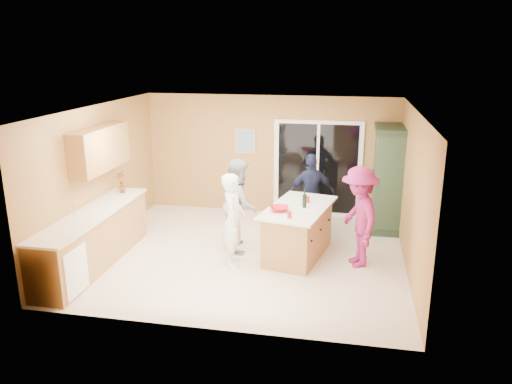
% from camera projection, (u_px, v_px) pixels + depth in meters
% --- Properties ---
extents(floor, '(5.50, 5.50, 0.00)m').
position_uv_depth(floor, '(247.00, 255.00, 8.95)').
color(floor, white).
rests_on(floor, ground).
extents(ceiling, '(5.50, 5.00, 0.10)m').
position_uv_depth(ceiling, '(246.00, 109.00, 8.22)').
color(ceiling, silver).
rests_on(ceiling, wall_back).
extents(wall_back, '(5.50, 0.10, 2.60)m').
position_uv_depth(wall_back, '(270.00, 155.00, 10.94)').
color(wall_back, tan).
rests_on(wall_back, ground).
extents(wall_front, '(5.50, 0.10, 2.60)m').
position_uv_depth(wall_front, '(205.00, 237.00, 6.23)').
color(wall_front, tan).
rests_on(wall_front, ground).
extents(wall_left, '(0.10, 5.00, 2.60)m').
position_uv_depth(wall_left, '(99.00, 177.00, 9.08)').
color(wall_left, tan).
rests_on(wall_left, ground).
extents(wall_right, '(0.10, 5.00, 2.60)m').
position_uv_depth(wall_right, '(412.00, 193.00, 8.08)').
color(wall_right, tan).
rests_on(wall_right, ground).
extents(left_cabinet_run, '(0.65, 3.05, 1.24)m').
position_uv_depth(left_cabinet_run, '(89.00, 242.00, 8.27)').
color(left_cabinet_run, '#B07B44').
rests_on(left_cabinet_run, floor).
extents(upper_cabinets, '(0.35, 1.60, 0.75)m').
position_uv_depth(upper_cabinets, '(100.00, 149.00, 8.70)').
color(upper_cabinets, '#B07B44').
rests_on(upper_cabinets, wall_left).
extents(sliding_door, '(1.90, 0.07, 2.10)m').
position_uv_depth(sliding_door, '(317.00, 169.00, 10.79)').
color(sliding_door, white).
rests_on(sliding_door, floor).
extents(framed_picture, '(0.46, 0.04, 0.56)m').
position_uv_depth(framed_picture, '(245.00, 141.00, 10.94)').
color(framed_picture, tan).
rests_on(framed_picture, wall_back).
extents(kitchen_island, '(1.29, 1.91, 0.92)m').
position_uv_depth(kitchen_island, '(298.00, 233.00, 8.78)').
color(kitchen_island, '#B07B44').
rests_on(kitchen_island, floor).
extents(green_hutch, '(0.60, 1.14, 2.10)m').
position_uv_depth(green_hutch, '(387.00, 180.00, 10.00)').
color(green_hutch, '#223726').
rests_on(green_hutch, floor).
extents(woman_white, '(0.46, 0.63, 1.60)m').
position_uv_depth(woman_white, '(233.00, 220.00, 8.34)').
color(woman_white, white).
rests_on(woman_white, floor).
extents(woman_grey, '(0.79, 0.93, 1.68)m').
position_uv_depth(woman_grey, '(240.00, 204.00, 9.05)').
color(woman_grey, '#A1A0A3').
rests_on(woman_grey, floor).
extents(woman_navy, '(1.02, 0.66, 1.61)m').
position_uv_depth(woman_navy, '(311.00, 194.00, 9.79)').
color(woman_navy, '#1A1B3B').
rests_on(woman_navy, floor).
extents(woman_magenta, '(0.95, 1.25, 1.72)m').
position_uv_depth(woman_magenta, '(359.00, 217.00, 8.31)').
color(woman_magenta, '#9B2165').
rests_on(woman_magenta, floor).
extents(serving_bowl, '(0.36, 0.36, 0.08)m').
position_uv_depth(serving_bowl, '(279.00, 208.00, 8.42)').
color(serving_bowl, '#B41421').
rests_on(serving_bowl, kitchen_island).
extents(tulip_vase, '(0.26, 0.22, 0.42)m').
position_uv_depth(tulip_vase, '(122.00, 182.00, 9.34)').
color(tulip_vase, '#B11A11').
rests_on(tulip_vase, left_cabinet_run).
extents(tumbler_near, '(0.08, 0.08, 0.11)m').
position_uv_depth(tumbler_near, '(307.00, 199.00, 8.87)').
color(tumbler_near, '#B41421').
rests_on(tumbler_near, kitchen_island).
extents(tumbler_far, '(0.07, 0.07, 0.10)m').
position_uv_depth(tumbler_far, '(289.00, 215.00, 8.06)').
color(tumbler_far, '#B41421').
rests_on(tumbler_far, kitchen_island).
extents(wine_bottle, '(0.07, 0.07, 0.31)m').
position_uv_depth(wine_bottle, '(304.00, 201.00, 8.57)').
color(wine_bottle, black).
rests_on(wine_bottle, kitchen_island).
extents(white_plate, '(0.29, 0.29, 0.01)m').
position_uv_depth(white_plate, '(313.00, 210.00, 8.46)').
color(white_plate, white).
rests_on(white_plate, kitchen_island).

